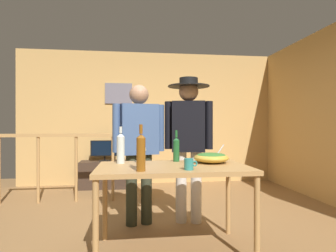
# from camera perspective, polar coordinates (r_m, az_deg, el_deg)

# --- Properties ---
(ground_plane) EXTENTS (6.93, 6.93, 0.00)m
(ground_plane) POSITION_cam_1_polar(r_m,az_deg,el_deg) (3.20, -0.68, -21.26)
(ground_plane) COLOR olive
(back_wall) EXTENTS (5.12, 0.10, 2.63)m
(back_wall) POSITION_cam_1_polar(r_m,az_deg,el_deg) (5.64, -3.75, 1.66)
(back_wall) COLOR tan
(back_wall) RESTS_ON ground_plane
(side_wall_right) EXTENTS (0.10, 4.00, 2.63)m
(side_wall_right) POSITION_cam_1_polar(r_m,az_deg,el_deg) (4.75, 30.44, 1.93)
(side_wall_right) COLOR tan
(side_wall_right) RESTS_ON ground_plane
(framed_picture) EXTENTS (0.53, 0.03, 0.41)m
(framed_picture) POSITION_cam_1_polar(r_m,az_deg,el_deg) (5.61, -10.13, 6.62)
(framed_picture) COLOR slate
(stair_railing) EXTENTS (2.30, 0.10, 1.09)m
(stair_railing) POSITION_cam_1_polar(r_m,az_deg,el_deg) (4.41, -12.99, -6.45)
(stair_railing) COLOR #B2844C
(stair_railing) RESTS_ON ground_plane
(tv_console) EXTENTS (0.90, 0.40, 0.50)m
(tv_console) POSITION_cam_1_polar(r_m,az_deg,el_deg) (5.38, -12.91, -9.70)
(tv_console) COLOR #38281E
(tv_console) RESTS_ON ground_plane
(flat_screen_tv) EXTENTS (0.50, 0.12, 0.39)m
(flat_screen_tv) POSITION_cam_1_polar(r_m,az_deg,el_deg) (5.29, -12.94, -4.61)
(flat_screen_tv) COLOR black
(flat_screen_tv) RESTS_ON tv_console
(serving_table) EXTENTS (1.38, 0.78, 0.79)m
(serving_table) POSITION_cam_1_polar(r_m,az_deg,el_deg) (2.59, 1.05, -9.92)
(serving_table) COLOR #B2844C
(serving_table) RESTS_ON ground_plane
(salad_bowl) EXTENTS (0.35, 0.35, 0.18)m
(salad_bowl) POSITION_cam_1_polar(r_m,az_deg,el_deg) (2.79, 8.90, -6.38)
(salad_bowl) COLOR gold
(salad_bowl) RESTS_ON serving_table
(wine_glass) EXTENTS (0.08, 0.08, 0.19)m
(wine_glass) POSITION_cam_1_polar(r_m,az_deg,el_deg) (2.71, -5.43, -4.97)
(wine_glass) COLOR silver
(wine_glass) RESTS_ON serving_table
(wine_bottle_clear) EXTENTS (0.08, 0.08, 0.36)m
(wine_bottle_clear) POSITION_cam_1_polar(r_m,az_deg,el_deg) (2.76, -9.73, -4.42)
(wine_bottle_clear) COLOR silver
(wine_bottle_clear) RESTS_ON serving_table
(wine_bottle_amber) EXTENTS (0.07, 0.07, 0.38)m
(wine_bottle_amber) POSITION_cam_1_polar(r_m,az_deg,el_deg) (2.26, -5.60, -5.30)
(wine_bottle_amber) COLOR brown
(wine_bottle_amber) RESTS_ON serving_table
(wine_bottle_green) EXTENTS (0.06, 0.06, 0.32)m
(wine_bottle_green) POSITION_cam_1_polar(r_m,az_deg,el_deg) (2.86, 1.73, -4.72)
(wine_bottle_green) COLOR #1E5628
(wine_bottle_green) RESTS_ON serving_table
(mug_teal) EXTENTS (0.11, 0.08, 0.09)m
(mug_teal) POSITION_cam_1_polar(r_m,az_deg,el_deg) (2.34, 4.36, -7.86)
(mug_teal) COLOR teal
(mug_teal) RESTS_ON serving_table
(person_standing_left) EXTENTS (0.61, 0.31, 1.64)m
(person_standing_left) POSITION_cam_1_polar(r_m,az_deg,el_deg) (3.27, -5.99, -3.15)
(person_standing_left) COLOR #2D3323
(person_standing_left) RESTS_ON ground_plane
(person_standing_right) EXTENTS (0.57, 0.50, 1.74)m
(person_standing_right) POSITION_cam_1_polar(r_m,az_deg,el_deg) (3.33, 4.27, -1.86)
(person_standing_right) COLOR beige
(person_standing_right) RESTS_ON ground_plane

